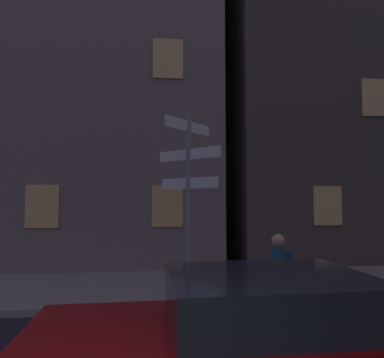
% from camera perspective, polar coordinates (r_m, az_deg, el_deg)
% --- Properties ---
extents(sidewalk_kerb, '(40.00, 3.47, 0.14)m').
position_cam_1_polar(sidewalk_kerb, '(8.89, -10.44, -17.08)').
color(sidewalk_kerb, gray).
rests_on(sidewalk_kerb, ground_plane).
extents(signpost, '(1.24, 1.24, 4.04)m').
position_cam_1_polar(signpost, '(7.74, -0.59, -0.72)').
color(signpost, gray).
rests_on(signpost, sidewalk_kerb).
extents(car_side_parked, '(4.52, 2.07, 1.40)m').
position_cam_1_polar(car_side_parked, '(4.01, 9.36, -24.18)').
color(car_side_parked, maroon).
rests_on(car_side_parked, ground_plane).
extents(cyclist, '(1.82, 0.34, 1.61)m').
position_cam_1_polar(cyclist, '(6.15, 14.41, -16.73)').
color(cyclist, black).
rests_on(cyclist, ground_plane).
extents(building_left_block, '(13.98, 9.35, 16.17)m').
position_cam_1_polar(building_left_block, '(16.68, -23.99, 17.60)').
color(building_left_block, slate).
rests_on(building_left_block, ground_plane).
extents(building_right_block, '(8.44, 8.01, 16.73)m').
position_cam_1_polar(building_right_block, '(17.00, 19.44, 18.10)').
color(building_right_block, '#4C443D').
rests_on(building_right_block, ground_plane).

